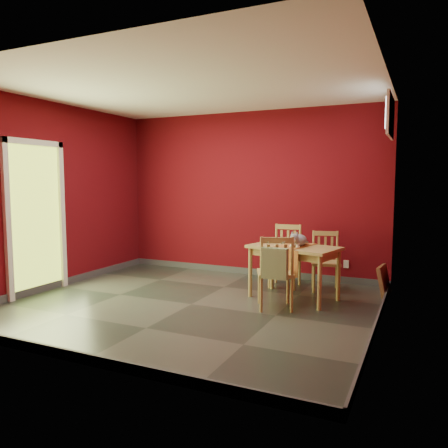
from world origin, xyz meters
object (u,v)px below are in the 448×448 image
at_px(chair_near, 276,272).
at_px(tote_bag, 275,263).
at_px(dining_table, 294,253).
at_px(chair_far_right, 326,260).
at_px(chair_far_left, 286,255).
at_px(picture_frame, 384,281).
at_px(cat, 298,238).

distance_m(chair_near, tote_bag, 0.26).
relative_size(dining_table, chair_far_right, 1.49).
height_order(chair_far_left, picture_frame, chair_far_left).
bearing_deg(chair_far_left, dining_table, -64.60).
bearing_deg(tote_bag, dining_table, 88.64).
distance_m(chair_far_left, cat, 0.80).
bearing_deg(tote_bag, chair_far_left, 101.57).
bearing_deg(dining_table, chair_near, -97.63).
xyz_separation_m(chair_far_left, tote_bag, (0.29, -1.40, 0.14)).
xyz_separation_m(chair_far_right, picture_frame, (0.79, 0.02, -0.22)).
bearing_deg(picture_frame, chair_far_left, -178.84).
height_order(dining_table, cat, cat).
bearing_deg(cat, chair_near, -76.01).
bearing_deg(chair_far_right, tote_bag, -102.31).
xyz_separation_m(chair_near, cat, (0.13, 0.57, 0.35)).
bearing_deg(picture_frame, dining_table, -148.28).
distance_m(tote_bag, cat, 0.80).
bearing_deg(tote_bag, chair_near, 105.08).
height_order(chair_far_left, chair_near, chair_far_left).
distance_m(dining_table, tote_bag, 0.76).
bearing_deg(dining_table, tote_bag, -91.36).
xyz_separation_m(dining_table, chair_far_right, (0.29, 0.65, -0.19)).
xyz_separation_m(chair_far_right, chair_near, (-0.36, -1.20, 0.03)).
bearing_deg(cat, tote_bag, -68.65).
relative_size(dining_table, chair_far_left, 1.38).
bearing_deg(cat, chair_far_right, 96.00).
relative_size(tote_bag, picture_frame, 1.01).
bearing_deg(chair_far_left, chair_far_right, 0.47).
relative_size(dining_table, cat, 2.88).
bearing_deg(chair_near, tote_bag, -74.92).
bearing_deg(dining_table, cat, 16.02).
distance_m(dining_table, picture_frame, 1.34).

